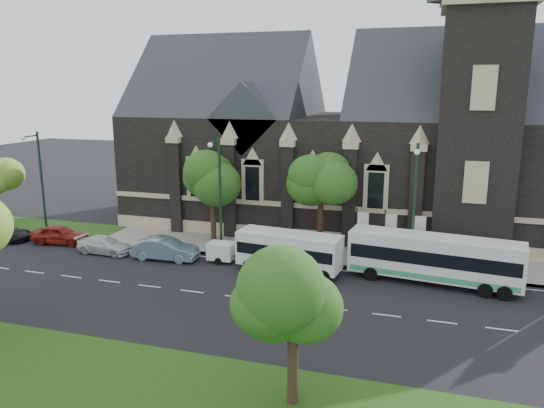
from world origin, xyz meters
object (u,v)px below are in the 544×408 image
at_px(banner_flag_center, 388,232).
at_px(banner_flag_right, 417,234).
at_px(tree_walk_right, 325,177).
at_px(shuttle_bus, 289,250).
at_px(car_far_black, 6,233).
at_px(banner_flag_left, 360,230).
at_px(street_lamp_near, 414,202).
at_px(car_far_white, 105,245).
at_px(street_lamp_far, 40,179).
at_px(sedan, 165,249).
at_px(tree_park_east, 299,295).
at_px(tree_walk_left, 215,173).
at_px(street_lamp_mid, 219,190).
at_px(box_trailer, 221,251).
at_px(car_far_red, 60,234).
at_px(tour_coach, 434,258).

distance_m(banner_flag_center, banner_flag_right, 2.00).
xyz_separation_m(tree_walk_right, shuttle_bus, (-1.28, -5.52, -4.21)).
bearing_deg(banner_flag_center, car_far_black, -174.01).
bearing_deg(banner_flag_center, banner_flag_left, 180.00).
height_order(street_lamp_near, car_far_white, street_lamp_near).
bearing_deg(street_lamp_far, sedan, -9.08).
relative_size(tree_park_east, banner_flag_center, 1.57).
xyz_separation_m(tree_walk_left, car_far_black, (-16.99, -4.96, -5.11)).
height_order(street_lamp_far, shuttle_bus, street_lamp_far).
distance_m(street_lamp_mid, street_lamp_far, 16.00).
bearing_deg(street_lamp_mid, tree_walk_left, 116.47).
height_order(banner_flag_center, car_far_black, banner_flag_center).
distance_m(banner_flag_left, banner_flag_center, 2.00).
xyz_separation_m(tree_park_east, street_lamp_mid, (-10.18, 16.42, 0.49)).
bearing_deg(street_lamp_mid, car_far_white, -167.23).
height_order(shuttle_bus, car_far_black, shuttle_bus).
xyz_separation_m(banner_flag_left, car_far_black, (-29.07, -3.26, -1.76)).
relative_size(banner_flag_right, box_trailer, 1.47).
bearing_deg(shuttle_bus, street_lamp_mid, 168.91).
bearing_deg(banner_flag_center, car_far_red, -173.87).
bearing_deg(tree_walk_right, car_far_white, -160.68).
xyz_separation_m(banner_flag_center, car_far_black, (-31.07, -3.26, -1.76)).
bearing_deg(car_far_white, car_far_red, 79.42).
distance_m(banner_flag_center, box_trailer, 12.20).
distance_m(sedan, car_far_black, 15.22).
xyz_separation_m(tree_walk_right, car_far_red, (-20.99, -4.51, -5.05)).
distance_m(banner_flag_center, car_far_red, 26.26).
xyz_separation_m(tree_walk_right, car_far_black, (-26.00, -4.97, -5.19)).
xyz_separation_m(tree_walk_right, banner_flag_right, (7.08, -1.71, -3.43)).
height_order(box_trailer, car_far_white, box_trailer).
bearing_deg(banner_flag_left, car_far_white, -168.45).
height_order(street_lamp_far, car_far_white, street_lamp_far).
bearing_deg(banner_flag_left, banner_flag_center, 0.00).
distance_m(shuttle_bus, sedan, 9.55).
bearing_deg(tree_park_east, tree_walk_left, 120.87).
distance_m(street_lamp_mid, box_trailer, 4.52).
bearing_deg(tree_park_east, car_far_white, 142.74).
bearing_deg(banner_flag_left, box_trailer, -161.90).
bearing_deg(car_far_white, tree_walk_left, -49.45).
distance_m(street_lamp_far, car_far_black, 5.45).
bearing_deg(tour_coach, tree_walk_left, 171.51).
xyz_separation_m(street_lamp_far, box_trailer, (16.61, -1.26, -4.29)).
distance_m(car_far_red, car_far_black, 5.03).
xyz_separation_m(banner_flag_left, banner_flag_center, (2.00, 0.00, 0.00)).
relative_size(tree_park_east, banner_flag_right, 1.57).
relative_size(street_lamp_near, sedan, 1.81).
bearing_deg(box_trailer, car_far_white, -177.04).
relative_size(street_lamp_far, car_far_red, 1.99).
height_order(banner_flag_center, car_far_red, banner_flag_center).
bearing_deg(tree_park_east, banner_flag_left, 89.65).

